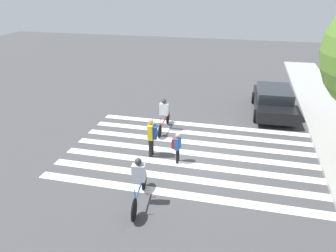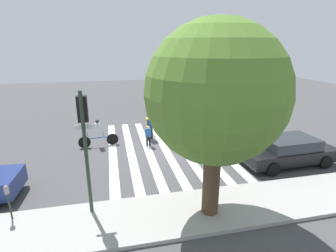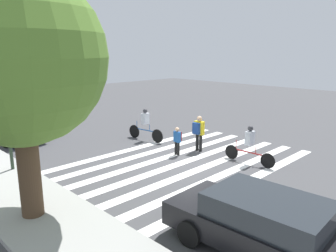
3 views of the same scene
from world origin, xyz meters
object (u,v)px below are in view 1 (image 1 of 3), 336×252
pedestrian_adult_tall_backpack (177,146)px  car_parked_dark_suv (273,100)px  cyclist_far_lane (164,113)px  pedestrian_adult_blue_shirt (152,134)px  cyclist_mid_street (139,180)px

pedestrian_adult_tall_backpack → car_parked_dark_suv: (-6.36, 3.84, -0.02)m
pedestrian_adult_tall_backpack → cyclist_far_lane: 3.07m
pedestrian_adult_blue_shirt → pedestrian_adult_tall_backpack: pedestrian_adult_blue_shirt is taller
car_parked_dark_suv → cyclist_mid_street: bearing=-27.9°
cyclist_mid_street → car_parked_dark_suv: 10.18m
cyclist_far_lane → pedestrian_adult_blue_shirt: bearing=2.3°
cyclist_mid_street → pedestrian_adult_tall_backpack: bearing=161.3°
pedestrian_adult_tall_backpack → car_parked_dark_suv: 7.43m
car_parked_dark_suv → cyclist_far_lane: bearing=-57.2°
pedestrian_adult_tall_backpack → cyclist_far_lane: (-2.81, -1.23, 0.13)m
pedestrian_adult_blue_shirt → cyclist_far_lane: 2.54m
pedestrian_adult_tall_backpack → car_parked_dark_suv: car_parked_dark_suv is taller
cyclist_far_lane → cyclist_mid_street: 5.66m
cyclist_mid_street → pedestrian_adult_blue_shirt: bearing=-177.7°
pedestrian_adult_blue_shirt → cyclist_mid_street: bearing=-177.7°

